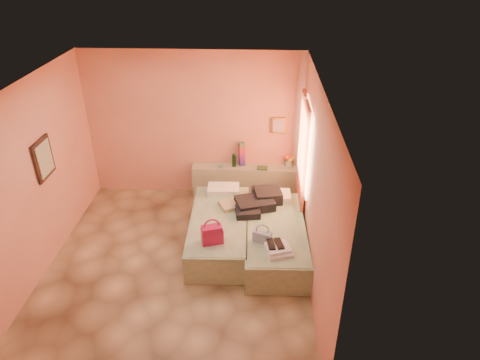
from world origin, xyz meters
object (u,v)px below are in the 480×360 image
at_px(headboard_ledge, 246,181).
at_px(bed_right, 275,239).
at_px(bed_left, 220,231).
at_px(towel_stack, 279,250).
at_px(flower_vase, 289,160).
at_px(green_book, 262,168).
at_px(magenta_handbag, 212,234).
at_px(blue_handbag, 262,237).
at_px(water_bottle, 234,160).

height_order(headboard_ledge, bed_right, headboard_ledge).
xyz_separation_m(bed_left, bed_right, (0.90, -0.18, 0.00)).
xyz_separation_m(bed_right, towel_stack, (0.04, -0.65, 0.30)).
bearing_deg(flower_vase, towel_stack, -95.89).
distance_m(bed_right, flower_vase, 1.87).
bearing_deg(flower_vase, bed_right, -99.18).
relative_size(bed_right, towel_stack, 5.71).
distance_m(green_book, flower_vase, 0.53).
xyz_separation_m(bed_right, magenta_handbag, (-0.95, -0.45, 0.40)).
height_order(blue_handbag, towel_stack, blue_handbag).
bearing_deg(water_bottle, bed_left, -95.39).
relative_size(bed_left, towel_stack, 5.71).
bearing_deg(bed_right, flower_vase, 79.17).
distance_m(bed_left, magenta_handbag, 0.74).
bearing_deg(magenta_handbag, headboard_ledge, 62.14).
bearing_deg(blue_handbag, towel_stack, -24.69).
xyz_separation_m(bed_left, magenta_handbag, (-0.05, -0.63, 0.40)).
xyz_separation_m(green_book, flower_vase, (0.50, 0.14, 0.12)).
bearing_deg(magenta_handbag, bed_right, 8.72).
bearing_deg(bed_left, magenta_handbag, -95.99).
bearing_deg(bed_right, headboard_ledge, 105.51).
distance_m(green_book, blue_handbag, 2.03).
height_order(headboard_ledge, water_bottle, water_bottle).
bearing_deg(blue_handbag, green_book, 111.22).
relative_size(bed_right, water_bottle, 7.91).
distance_m(magenta_handbag, blue_handbag, 0.74).
bearing_deg(flower_vase, bed_left, -126.75).
bearing_deg(water_bottle, green_book, -7.77).
bearing_deg(bed_left, blue_handbag, -41.64).
xyz_separation_m(bed_right, green_book, (-0.22, 1.63, 0.42)).
distance_m(water_bottle, flower_vase, 1.04).
xyz_separation_m(magenta_handbag, blue_handbag, (0.74, 0.05, -0.06)).
distance_m(green_book, towel_stack, 2.30).
relative_size(bed_left, bed_right, 1.00).
bearing_deg(flower_vase, blue_handbag, -102.85).
bearing_deg(headboard_ledge, magenta_handbag, -101.11).
xyz_separation_m(bed_left, water_bottle, (0.14, 1.52, 0.53)).
bearing_deg(bed_left, water_bottle, 82.96).
bearing_deg(flower_vase, magenta_handbag, -119.09).
height_order(bed_left, green_book, green_book).
bearing_deg(water_bottle, flower_vase, 3.57).
relative_size(headboard_ledge, bed_right, 1.02).
bearing_deg(bed_right, blue_handbag, -119.13).
xyz_separation_m(green_book, towel_stack, (0.25, -2.28, -0.12)).
height_order(headboard_ledge, flower_vase, flower_vase).
relative_size(green_book, flower_vase, 0.75).
relative_size(green_book, magenta_handbag, 0.64).
bearing_deg(green_book, blue_handbag, -87.31).
distance_m(water_bottle, towel_stack, 2.49).
bearing_deg(magenta_handbag, green_book, 53.84).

